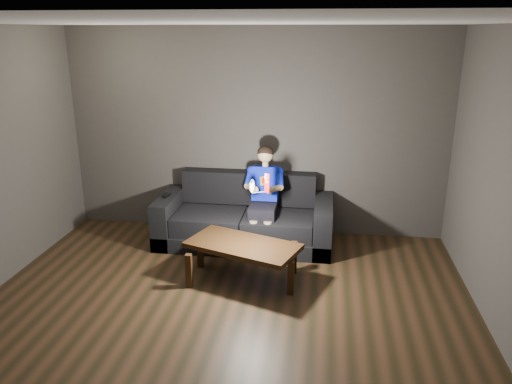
# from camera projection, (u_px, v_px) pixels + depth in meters

# --- Properties ---
(floor) EXTENTS (5.00, 5.00, 0.00)m
(floor) POSITION_uv_depth(u_px,v_px,m) (216.00, 330.00, 4.61)
(floor) COLOR black
(floor) RESTS_ON ground
(back_wall) EXTENTS (5.00, 0.04, 2.70)m
(back_wall) POSITION_uv_depth(u_px,v_px,m) (255.00, 133.00, 6.54)
(back_wall) COLOR #3D3935
(back_wall) RESTS_ON ground
(ceiling) EXTENTS (5.00, 5.00, 0.02)m
(ceiling) POSITION_uv_depth(u_px,v_px,m) (208.00, 22.00, 3.77)
(ceiling) COLOR silver
(ceiling) RESTS_ON back_wall
(sofa) EXTENTS (2.22, 0.96, 0.86)m
(sofa) POSITION_uv_depth(u_px,v_px,m) (245.00, 222.00, 6.44)
(sofa) COLOR black
(sofa) RESTS_ON floor
(child) EXTENTS (0.49, 0.60, 1.20)m
(child) POSITION_uv_depth(u_px,v_px,m) (264.00, 190.00, 6.21)
(child) COLOR black
(child) RESTS_ON sofa
(wii_remote_red) EXTENTS (0.06, 0.08, 0.22)m
(wii_remote_red) POSITION_uv_depth(u_px,v_px,m) (267.00, 183.00, 5.69)
(wii_remote_red) COLOR red
(wii_remote_red) RESTS_ON child
(nunchuk_white) EXTENTS (0.08, 0.10, 0.17)m
(nunchuk_white) POSITION_uv_depth(u_px,v_px,m) (252.00, 186.00, 5.74)
(nunchuk_white) COLOR white
(nunchuk_white) RESTS_ON child
(wii_remote_black) EXTENTS (0.06, 0.16, 0.03)m
(wii_remote_black) POSITION_uv_depth(u_px,v_px,m) (167.00, 195.00, 6.39)
(wii_remote_black) COLOR black
(wii_remote_black) RESTS_ON sofa
(coffee_table) EXTENTS (1.33, 0.97, 0.44)m
(coffee_table) POSITION_uv_depth(u_px,v_px,m) (243.00, 248.00, 5.43)
(coffee_table) COLOR black
(coffee_table) RESTS_ON floor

